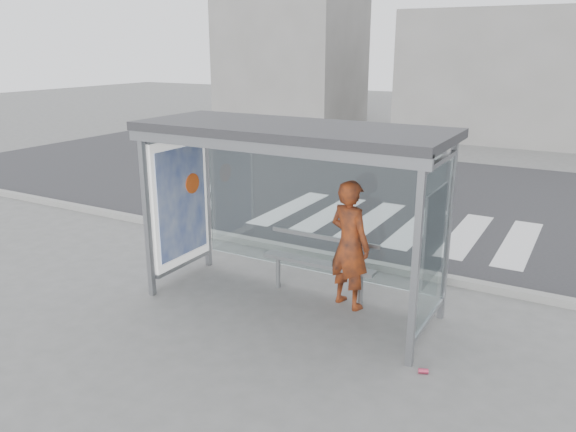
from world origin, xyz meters
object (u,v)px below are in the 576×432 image
object	(u,v)px
person	(350,244)
soda_can	(423,371)
bus_shelter	(269,168)
bench	(319,262)

from	to	relation	value
person	soda_can	world-z (taller)	person
bus_shelter	soda_can	size ratio (longest dim) A/B	37.39
bench	person	bearing A→B (deg)	-7.08
bench	soda_can	xyz separation A→B (m)	(1.99, -1.29, -0.51)
soda_can	bench	bearing A→B (deg)	147.01
bench	soda_can	size ratio (longest dim) A/B	15.54
person	bench	world-z (taller)	person
soda_can	bus_shelter	bearing A→B (deg)	161.61
bench	bus_shelter	bearing A→B (deg)	-143.04
person	bench	distance (m)	0.64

